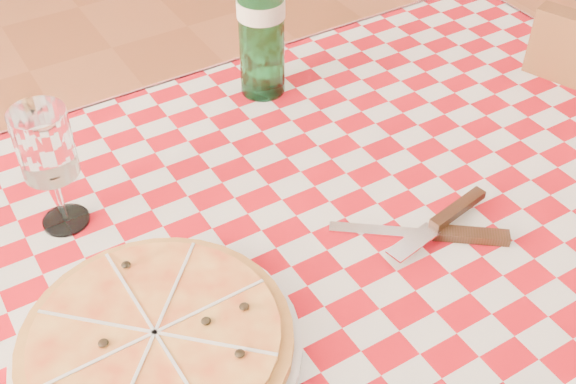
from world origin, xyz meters
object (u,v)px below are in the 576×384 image
Objects in this scene: dining_table at (324,301)px; pizza_plate at (156,340)px; wine_glass at (52,170)px; water_bottle at (261,16)px.

dining_table is 3.85× the size of pizza_plate.
pizza_plate is 1.81× the size of wine_glass.
wine_glass is (-0.02, 0.25, 0.07)m from pizza_plate.
water_bottle is at bearing 47.30° from pizza_plate.
dining_table is 6.98× the size of wine_glass.
pizza_plate reaches higher than dining_table.
wine_glass reaches higher than pizza_plate.
dining_table is at bearing -40.13° from wine_glass.
water_bottle reaches higher than wine_glass.
water_bottle is (0.35, 0.38, 0.11)m from pizza_plate.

